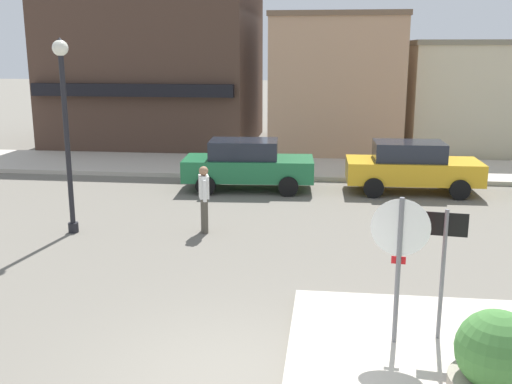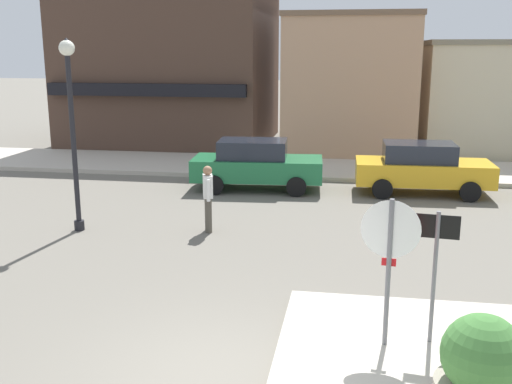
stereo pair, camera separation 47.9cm
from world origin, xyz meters
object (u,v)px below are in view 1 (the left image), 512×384
(stop_sign, at_px, (399,252))
(parked_car_nearest, at_px, (247,164))
(planter, at_px, (495,363))
(parked_car_second, at_px, (412,166))
(pedestrian_crossing_near, at_px, (204,197))
(one_way_sign, at_px, (443,262))
(lamp_post, at_px, (65,109))

(stop_sign, relative_size, parked_car_nearest, 0.56)
(planter, height_order, parked_car_second, parked_car_second)
(planter, relative_size, parked_car_nearest, 0.30)
(stop_sign, bearing_deg, parked_car_nearest, 109.45)
(parked_car_second, height_order, pedestrian_crossing_near, pedestrian_crossing_near)
(parked_car_second, bearing_deg, one_way_sign, -94.83)
(lamp_post, bearing_deg, stop_sign, -35.23)
(parked_car_nearest, height_order, parked_car_second, same)
(stop_sign, bearing_deg, pedestrian_crossing_near, 126.13)
(stop_sign, height_order, planter, stop_sign)
(pedestrian_crossing_near, bearing_deg, planter, -52.87)
(pedestrian_crossing_near, bearing_deg, lamp_post, -172.69)
(lamp_post, distance_m, parked_car_second, 10.27)
(planter, height_order, pedestrian_crossing_near, pedestrian_crossing_near)
(one_way_sign, xyz_separation_m, pedestrian_crossing_near, (-4.58, 5.19, -0.46))
(one_way_sign, xyz_separation_m, lamp_post, (-7.70, 4.79, 1.63))
(one_way_sign, distance_m, planter, 1.67)
(one_way_sign, distance_m, parked_car_second, 10.10)
(stop_sign, xyz_separation_m, parked_car_second, (1.50, 10.24, -0.71))
(planter, relative_size, pedestrian_crossing_near, 0.76)
(planter, bearing_deg, parked_car_second, 87.87)
(stop_sign, distance_m, parked_car_second, 10.37)
(one_way_sign, relative_size, parked_car_second, 0.52)
(lamp_post, height_order, pedestrian_crossing_near, lamp_post)
(pedestrian_crossing_near, bearing_deg, parked_car_nearest, 85.05)
(stop_sign, height_order, lamp_post, lamp_post)
(lamp_post, relative_size, pedestrian_crossing_near, 2.82)
(one_way_sign, relative_size, lamp_post, 0.46)
(one_way_sign, height_order, parked_car_nearest, one_way_sign)
(stop_sign, height_order, parked_car_nearest, stop_sign)
(lamp_post, xyz_separation_m, parked_car_second, (8.55, 5.26, -2.15))
(parked_car_nearest, bearing_deg, stop_sign, -70.55)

